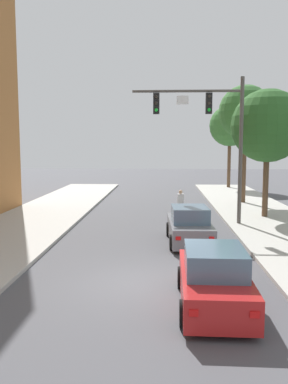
# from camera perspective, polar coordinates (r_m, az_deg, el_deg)

# --- Properties ---
(ground_plane) EXTENTS (120.00, 120.00, 0.00)m
(ground_plane) POSITION_cam_1_polar(r_m,az_deg,el_deg) (12.73, -0.15, -12.76)
(ground_plane) COLOR #4C4C51
(traffic_signal_mast) EXTENTS (5.67, 0.38, 7.50)m
(traffic_signal_mast) POSITION_cam_1_polar(r_m,az_deg,el_deg) (21.29, 9.35, 9.43)
(traffic_signal_mast) COLOR #514C47
(traffic_signal_mast) RESTS_ON sidewalk_right
(car_lead_grey) EXTENTS (1.96, 4.30, 1.60)m
(car_lead_grey) POSITION_cam_1_polar(r_m,az_deg,el_deg) (17.70, 6.38, -4.83)
(car_lead_grey) COLOR slate
(car_lead_grey) RESTS_ON ground
(car_following_red) EXTENTS (1.90, 4.27, 1.60)m
(car_following_red) POSITION_cam_1_polar(r_m,az_deg,el_deg) (11.00, 9.78, -12.03)
(car_following_red) COLOR #B21E1E
(car_following_red) RESTS_ON ground
(pedestrian_crossing_road) EXTENTS (0.36, 0.22, 1.64)m
(pedestrian_crossing_road) POSITION_cam_1_polar(r_m,az_deg,el_deg) (23.56, 5.15, -1.48)
(pedestrian_crossing_road) COLOR #232847
(pedestrian_crossing_road) RESTS_ON ground
(street_tree_second) EXTENTS (4.10, 4.10, 7.19)m
(street_tree_second) POSITION_cam_1_polar(r_m,az_deg,el_deg) (24.04, 16.98, 8.85)
(street_tree_second) COLOR brown
(street_tree_second) RESTS_ON sidewalk_right
(street_tree_third) EXTENTS (3.74, 3.74, 8.24)m
(street_tree_third) POSITION_cam_1_polar(r_m,az_deg,el_deg) (29.71, 14.06, 10.79)
(street_tree_third) COLOR brown
(street_tree_third) RESTS_ON sidewalk_right
(street_tree_farthest) EXTENTS (3.91, 3.91, 7.86)m
(street_tree_farthest) POSITION_cam_1_polar(r_m,az_deg,el_deg) (40.06, 11.98, 9.06)
(street_tree_farthest) COLOR brown
(street_tree_farthest) RESTS_ON sidewalk_right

